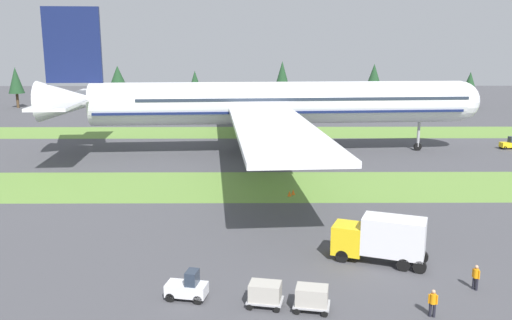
{
  "coord_description": "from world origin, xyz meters",
  "views": [
    {
      "loc": [
        2.13,
        -21.75,
        15.86
      ],
      "look_at": [
        2.54,
        33.91,
        4.0
      ],
      "focal_mm": 37.37,
      "sensor_mm": 36.0,
      "label": 1
    }
  ],
  "objects_px": {
    "cargo_dolly_second": "(312,297)",
    "baggage_tug": "(188,287)",
    "catering_truck": "(381,238)",
    "pushback_tractor": "(509,144)",
    "taxiway_marker_1": "(290,194)",
    "ground_crew_loader": "(476,276)",
    "ground_crew_marshaller": "(433,302)",
    "airliner": "(265,103)",
    "cargo_dolly_lead": "(265,293)",
    "taxiway_marker_0": "(293,192)"
  },
  "relations": [
    {
      "from": "cargo_dolly_lead",
      "to": "catering_truck",
      "type": "relative_size",
      "value": 0.33
    },
    {
      "from": "ground_crew_marshaller",
      "to": "taxiway_marker_1",
      "type": "bearing_deg",
      "value": -55.88
    },
    {
      "from": "catering_truck",
      "to": "pushback_tractor",
      "type": "distance_m",
      "value": 54.83
    },
    {
      "from": "taxiway_marker_0",
      "to": "taxiway_marker_1",
      "type": "xyz_separation_m",
      "value": [
        -0.45,
        -0.61,
        0.0
      ]
    },
    {
      "from": "ground_crew_loader",
      "to": "cargo_dolly_lead",
      "type": "bearing_deg",
      "value": 64.71
    },
    {
      "from": "ground_crew_marshaller",
      "to": "taxiway_marker_0",
      "type": "bearing_deg",
      "value": -57.09
    },
    {
      "from": "ground_crew_marshaller",
      "to": "cargo_dolly_lead",
      "type": "bearing_deg",
      "value": 11.85
    },
    {
      "from": "ground_crew_loader",
      "to": "taxiway_marker_0",
      "type": "distance_m",
      "value": 25.56
    },
    {
      "from": "ground_crew_marshaller",
      "to": "taxiway_marker_1",
      "type": "distance_m",
      "value": 27.22
    },
    {
      "from": "airliner",
      "to": "taxiway_marker_1",
      "type": "height_order",
      "value": "airliner"
    },
    {
      "from": "pushback_tractor",
      "to": "catering_truck",
      "type": "bearing_deg",
      "value": 140.95
    },
    {
      "from": "pushback_tractor",
      "to": "taxiway_marker_1",
      "type": "distance_m",
      "value": 45.54
    },
    {
      "from": "pushback_tractor",
      "to": "ground_crew_loader",
      "type": "xyz_separation_m",
      "value": [
        -25.87,
        -49.76,
        0.13
      ]
    },
    {
      "from": "cargo_dolly_second",
      "to": "airliner",
      "type": "bearing_deg",
      "value": 13.13
    },
    {
      "from": "cargo_dolly_second",
      "to": "ground_crew_loader",
      "type": "xyz_separation_m",
      "value": [
        11.2,
        2.77,
        0.03
      ]
    },
    {
      "from": "baggage_tug",
      "to": "catering_truck",
      "type": "xyz_separation_m",
      "value": [
        13.71,
        5.87,
        1.14
      ]
    },
    {
      "from": "pushback_tractor",
      "to": "ground_crew_marshaller",
      "type": "distance_m",
      "value": 61.19
    },
    {
      "from": "cargo_dolly_lead",
      "to": "ground_crew_marshaller",
      "type": "relative_size",
      "value": 1.41
    },
    {
      "from": "airliner",
      "to": "cargo_dolly_second",
      "type": "height_order",
      "value": "airliner"
    },
    {
      "from": "cargo_dolly_second",
      "to": "baggage_tug",
      "type": "bearing_deg",
      "value": 90.0
    },
    {
      "from": "taxiway_marker_0",
      "to": "taxiway_marker_1",
      "type": "height_order",
      "value": "taxiway_marker_1"
    },
    {
      "from": "cargo_dolly_second",
      "to": "taxiway_marker_0",
      "type": "distance_m",
      "value": 26.16
    },
    {
      "from": "taxiway_marker_0",
      "to": "ground_crew_marshaller",
      "type": "bearing_deg",
      "value": -76.89
    },
    {
      "from": "catering_truck",
      "to": "cargo_dolly_lead",
      "type": "bearing_deg",
      "value": 149.44
    },
    {
      "from": "pushback_tractor",
      "to": "taxiway_marker_1",
      "type": "xyz_separation_m",
      "value": [
        -36.67,
        -27.0,
        -0.52
      ]
    },
    {
      "from": "taxiway_marker_1",
      "to": "cargo_dolly_second",
      "type": "bearing_deg",
      "value": -90.92
    },
    {
      "from": "airliner",
      "to": "cargo_dolly_second",
      "type": "bearing_deg",
      "value": -2.53
    },
    {
      "from": "catering_truck",
      "to": "ground_crew_marshaller",
      "type": "xyz_separation_m",
      "value": [
        1.2,
        -8.24,
        -1.01
      ]
    },
    {
      "from": "baggage_tug",
      "to": "ground_crew_loader",
      "type": "distance_m",
      "value": 19.02
    },
    {
      "from": "baggage_tug",
      "to": "taxiway_marker_0",
      "type": "xyz_separation_m",
      "value": [
        8.63,
        24.6,
        -0.52
      ]
    },
    {
      "from": "baggage_tug",
      "to": "cargo_dolly_lead",
      "type": "xyz_separation_m",
      "value": [
        4.93,
        -0.98,
        0.1
      ]
    },
    {
      "from": "catering_truck",
      "to": "taxiway_marker_1",
      "type": "bearing_deg",
      "value": 38.47
    },
    {
      "from": "ground_crew_marshaller",
      "to": "ground_crew_loader",
      "type": "bearing_deg",
      "value": -118.64
    },
    {
      "from": "taxiway_marker_1",
      "to": "baggage_tug",
      "type": "bearing_deg",
      "value": -108.83
    },
    {
      "from": "airliner",
      "to": "baggage_tug",
      "type": "relative_size",
      "value": 28.97
    },
    {
      "from": "pushback_tractor",
      "to": "cargo_dolly_second",
      "type": "bearing_deg",
      "value": 140.35
    },
    {
      "from": "cargo_dolly_second",
      "to": "ground_crew_marshaller",
      "type": "relative_size",
      "value": 1.41
    },
    {
      "from": "baggage_tug",
      "to": "ground_crew_marshaller",
      "type": "bearing_deg",
      "value": -87.82
    },
    {
      "from": "cargo_dolly_lead",
      "to": "airliner",
      "type": "bearing_deg",
      "value": 9.82
    },
    {
      "from": "baggage_tug",
      "to": "pushback_tractor",
      "type": "height_order",
      "value": "same"
    },
    {
      "from": "airliner",
      "to": "ground_crew_marshaller",
      "type": "relative_size",
      "value": 46.67
    },
    {
      "from": "catering_truck",
      "to": "pushback_tractor",
      "type": "xyz_separation_m",
      "value": [
        31.14,
        45.12,
        -1.14
      ]
    },
    {
      "from": "cargo_dolly_lead",
      "to": "taxiway_marker_0",
      "type": "height_order",
      "value": "cargo_dolly_lead"
    },
    {
      "from": "baggage_tug",
      "to": "taxiway_marker_1",
      "type": "bearing_deg",
      "value": -7.61
    },
    {
      "from": "cargo_dolly_lead",
      "to": "taxiway_marker_1",
      "type": "height_order",
      "value": "cargo_dolly_lead"
    },
    {
      "from": "pushback_tractor",
      "to": "airliner",
      "type": "bearing_deg",
      "value": 90.0
    },
    {
      "from": "baggage_tug",
      "to": "ground_crew_marshaller",
      "type": "relative_size",
      "value": 1.61
    },
    {
      "from": "taxiway_marker_0",
      "to": "taxiway_marker_1",
      "type": "bearing_deg",
      "value": -126.41
    },
    {
      "from": "airliner",
      "to": "taxiway_marker_0",
      "type": "height_order",
      "value": "airliner"
    },
    {
      "from": "taxiway_marker_1",
      "to": "pushback_tractor",
      "type": "bearing_deg",
      "value": 36.36
    }
  ]
}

